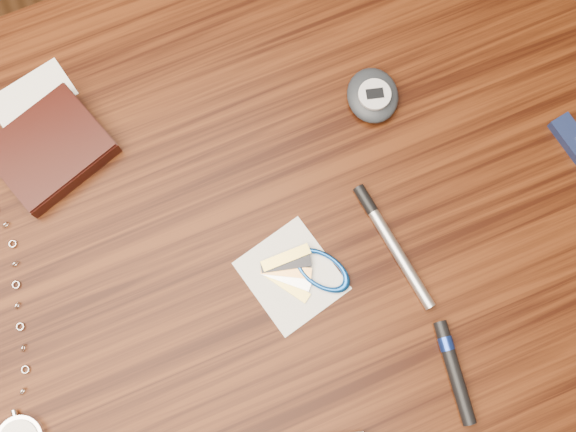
# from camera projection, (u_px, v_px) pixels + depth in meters

# --- Properties ---
(ground) EXTENTS (3.80, 3.80, 0.00)m
(ground) POSITION_uv_depth(u_px,v_px,m) (255.00, 322.00, 1.46)
(ground) COLOR #472814
(ground) RESTS_ON ground
(desk) EXTENTS (1.00, 0.70, 0.75)m
(desk) POSITION_uv_depth(u_px,v_px,m) (230.00, 277.00, 0.83)
(desk) COLOR #391809
(desk) RESTS_ON ground
(wallet_and_card) EXTENTS (0.13, 0.16, 0.02)m
(wallet_and_card) POSITION_uv_depth(u_px,v_px,m) (50.00, 148.00, 0.75)
(wallet_and_card) COLOR black
(wallet_and_card) RESTS_ON desk
(pocket_watch) EXTENTS (0.08, 0.31, 0.01)m
(pocket_watch) POSITION_uv_depth(u_px,v_px,m) (19.00, 428.00, 0.69)
(pocket_watch) COLOR silver
(pocket_watch) RESTS_ON desk
(pedometer) EXTENTS (0.07, 0.08, 0.03)m
(pedometer) POSITION_uv_depth(u_px,v_px,m) (373.00, 95.00, 0.76)
(pedometer) COLOR #21262C
(pedometer) RESTS_ON desk
(notepad_keys) EXTENTS (0.12, 0.11, 0.01)m
(notepad_keys) POSITION_uv_depth(u_px,v_px,m) (306.00, 272.00, 0.73)
(notepad_keys) COLOR white
(notepad_keys) RESTS_ON desk
(silver_pen) EXTENTS (0.03, 0.14, 0.01)m
(silver_pen) POSITION_uv_depth(u_px,v_px,m) (388.00, 237.00, 0.73)
(silver_pen) COLOR #ADADB1
(silver_pen) RESTS_ON desk
(black_blue_pen) EXTENTS (0.03, 0.10, 0.01)m
(black_blue_pen) POSITION_uv_depth(u_px,v_px,m) (454.00, 368.00, 0.70)
(black_blue_pen) COLOR black
(black_blue_pen) RESTS_ON desk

